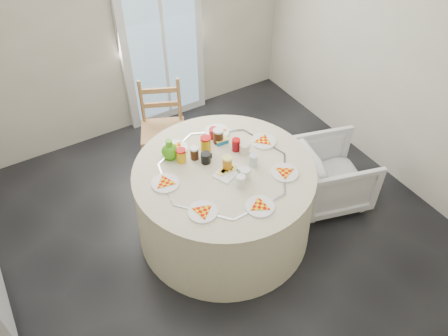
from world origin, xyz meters
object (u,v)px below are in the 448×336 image
wooden_chair (163,133)px  green_pitcher (170,150)px  armchair (333,170)px  table (224,202)px

wooden_chair → green_pitcher: 0.87m
wooden_chair → armchair: size_ratio=1.42×
armchair → wooden_chair: bearing=59.2°
table → wooden_chair: wooden_chair is taller
table → armchair: table is taller
wooden_chair → green_pitcher: size_ratio=5.36×
green_pitcher → wooden_chair: bearing=80.2°
table → wooden_chair: bearing=94.3°
table → green_pitcher: (-0.32, 0.37, 0.49)m
table → green_pitcher: 0.70m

